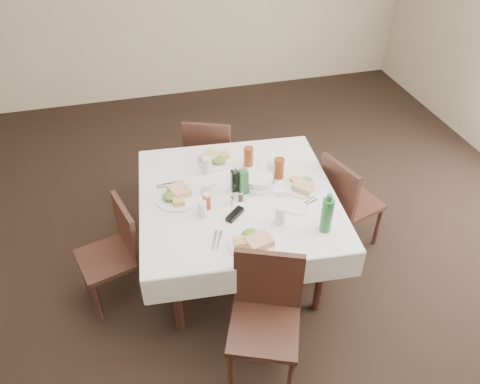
{
  "coord_description": "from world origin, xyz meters",
  "views": [
    {
      "loc": [
        -0.7,
        -2.36,
        2.9
      ],
      "look_at": [
        -0.04,
        0.21,
        0.8
      ],
      "focal_mm": 35.0,
      "sensor_mm": 36.0,
      "label": 1
    }
  ],
  "objects_px": {
    "oil_cruet_dark": "(235,180)",
    "coffee_mug": "(207,188)",
    "chair_north": "(210,155)",
    "water_w": "(202,209)",
    "bread_basket": "(258,181)",
    "chair_south": "(266,309)",
    "water_e": "(272,169)",
    "oil_cruet_green": "(244,181)",
    "water_n": "(207,165)",
    "dining_table": "(238,203)",
    "chair_west": "(116,248)",
    "ketchup_bottle": "(207,202)",
    "green_bottle": "(327,215)",
    "water_s": "(281,215)",
    "chair_east": "(345,199)"
  },
  "relations": [
    {
      "from": "oil_cruet_dark",
      "to": "coffee_mug",
      "type": "bearing_deg",
      "value": 171.56
    },
    {
      "from": "oil_cruet_dark",
      "to": "chair_north",
      "type": "bearing_deg",
      "value": 91.14
    },
    {
      "from": "water_w",
      "to": "bread_basket",
      "type": "relative_size",
      "value": 0.46
    },
    {
      "from": "water_w",
      "to": "chair_south",
      "type": "bearing_deg",
      "value": -70.24
    },
    {
      "from": "water_w",
      "to": "oil_cruet_dark",
      "type": "bearing_deg",
      "value": 37.12
    },
    {
      "from": "water_e",
      "to": "bread_basket",
      "type": "bearing_deg",
      "value": -148.68
    },
    {
      "from": "oil_cruet_dark",
      "to": "oil_cruet_green",
      "type": "height_order",
      "value": "oil_cruet_green"
    },
    {
      "from": "bread_basket",
      "to": "oil_cruet_green",
      "type": "height_order",
      "value": "oil_cruet_green"
    },
    {
      "from": "chair_south",
      "to": "water_n",
      "type": "bearing_deg",
      "value": 95.9
    },
    {
      "from": "dining_table",
      "to": "coffee_mug",
      "type": "relative_size",
      "value": 12.6
    },
    {
      "from": "water_e",
      "to": "oil_cruet_dark",
      "type": "xyz_separation_m",
      "value": [
        -0.32,
        -0.1,
        0.03
      ]
    },
    {
      "from": "chair_west",
      "to": "water_n",
      "type": "relative_size",
      "value": 6.39
    },
    {
      "from": "dining_table",
      "to": "ketchup_bottle",
      "type": "distance_m",
      "value": 0.29
    },
    {
      "from": "dining_table",
      "to": "oil_cruet_dark",
      "type": "bearing_deg",
      "value": 96.79
    },
    {
      "from": "oil_cruet_dark",
      "to": "ketchup_bottle",
      "type": "height_order",
      "value": "oil_cruet_dark"
    },
    {
      "from": "water_w",
      "to": "coffee_mug",
      "type": "xyz_separation_m",
      "value": [
        0.08,
        0.24,
        -0.02
      ]
    },
    {
      "from": "water_w",
      "to": "ketchup_bottle",
      "type": "height_order",
      "value": "ketchup_bottle"
    },
    {
      "from": "water_e",
      "to": "green_bottle",
      "type": "xyz_separation_m",
      "value": [
        0.16,
        -0.66,
        0.06
      ]
    },
    {
      "from": "water_w",
      "to": "chair_west",
      "type": "bearing_deg",
      "value": 168.5
    },
    {
      "from": "coffee_mug",
      "to": "water_s",
      "type": "bearing_deg",
      "value": -47.57
    },
    {
      "from": "water_n",
      "to": "oil_cruet_dark",
      "type": "xyz_separation_m",
      "value": [
        0.15,
        -0.27,
        0.03
      ]
    },
    {
      "from": "chair_west",
      "to": "water_e",
      "type": "bearing_deg",
      "value": 8.51
    },
    {
      "from": "chair_north",
      "to": "water_w",
      "type": "xyz_separation_m",
      "value": [
        -0.26,
        -1.1,
        0.31
      ]
    },
    {
      "from": "dining_table",
      "to": "water_n",
      "type": "bearing_deg",
      "value": 115.83
    },
    {
      "from": "oil_cruet_green",
      "to": "water_w",
      "type": "bearing_deg",
      "value": -152.77
    },
    {
      "from": "chair_north",
      "to": "oil_cruet_green",
      "type": "distance_m",
      "value": 0.99
    },
    {
      "from": "ketchup_bottle",
      "to": "coffee_mug",
      "type": "relative_size",
      "value": 1.02
    },
    {
      "from": "oil_cruet_green",
      "to": "ketchup_bottle",
      "type": "distance_m",
      "value": 0.32
    },
    {
      "from": "chair_east",
      "to": "oil_cruet_dark",
      "type": "relative_size",
      "value": 3.98
    },
    {
      "from": "chair_east",
      "to": "coffee_mug",
      "type": "height_order",
      "value": "chair_east"
    },
    {
      "from": "chair_south",
      "to": "oil_cruet_green",
      "type": "relative_size",
      "value": 3.65
    },
    {
      "from": "chair_west",
      "to": "bread_basket",
      "type": "distance_m",
      "value": 1.15
    },
    {
      "from": "chair_south",
      "to": "coffee_mug",
      "type": "relative_size",
      "value": 7.45
    },
    {
      "from": "water_e",
      "to": "water_w",
      "type": "relative_size",
      "value": 1.2
    },
    {
      "from": "dining_table",
      "to": "water_e",
      "type": "height_order",
      "value": "water_e"
    },
    {
      "from": "chair_south",
      "to": "bread_basket",
      "type": "height_order",
      "value": "chair_south"
    },
    {
      "from": "chair_east",
      "to": "water_e",
      "type": "xyz_separation_m",
      "value": [
        -0.6,
        0.11,
        0.33
      ]
    },
    {
      "from": "dining_table",
      "to": "water_e",
      "type": "distance_m",
      "value": 0.38
    },
    {
      "from": "dining_table",
      "to": "bread_basket",
      "type": "xyz_separation_m",
      "value": [
        0.18,
        0.08,
        0.11
      ]
    },
    {
      "from": "chair_east",
      "to": "water_w",
      "type": "bearing_deg",
      "value": -170.35
    },
    {
      "from": "ketchup_bottle",
      "to": "chair_west",
      "type": "bearing_deg",
      "value": 174.65
    },
    {
      "from": "chair_west",
      "to": "oil_cruet_dark",
      "type": "bearing_deg",
      "value": 5.37
    },
    {
      "from": "chair_east",
      "to": "chair_west",
      "type": "relative_size",
      "value": 1.04
    },
    {
      "from": "dining_table",
      "to": "oil_cruet_dark",
      "type": "height_order",
      "value": "oil_cruet_dark"
    },
    {
      "from": "chair_west",
      "to": "water_e",
      "type": "relative_size",
      "value": 6.05
    },
    {
      "from": "dining_table",
      "to": "chair_west",
      "type": "distance_m",
      "value": 0.94
    },
    {
      "from": "chair_east",
      "to": "water_n",
      "type": "xyz_separation_m",
      "value": [
        -1.07,
        0.28,
        0.33
      ]
    },
    {
      "from": "water_w",
      "to": "green_bottle",
      "type": "height_order",
      "value": "green_bottle"
    },
    {
      "from": "dining_table",
      "to": "chair_south",
      "type": "distance_m",
      "value": 0.87
    },
    {
      "from": "water_w",
      "to": "coffee_mug",
      "type": "height_order",
      "value": "water_w"
    }
  ]
}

